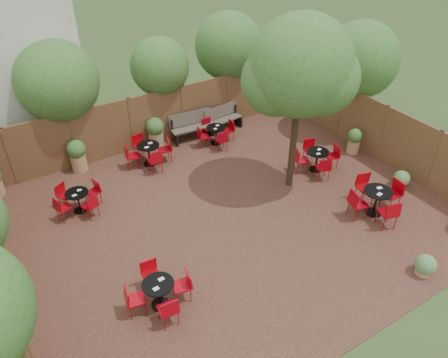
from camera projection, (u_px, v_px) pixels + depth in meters
ground at (233, 215)px, 12.68m from camera, size 80.00×80.00×0.00m
courtyard_paving at (233, 215)px, 12.67m from camera, size 12.00×10.00×0.02m
fence_back at (158, 118)px, 15.59m from camera, size 12.00×0.08×2.00m
fence_left at (3, 273)px, 9.52m from camera, size 0.08×10.00×2.00m
fence_right at (382, 133)px, 14.69m from camera, size 0.08×10.00×2.00m
overhang_foliage at (146, 101)px, 12.65m from camera, size 15.90×10.83×2.73m
courtyard_tree at (301, 72)px, 11.77m from camera, size 2.94×2.87×5.35m
park_bench_left at (192, 125)px, 16.09m from camera, size 1.68×0.67×1.02m
park_bench_right at (222, 118)px, 16.68m from camera, size 1.55×0.65×0.93m
bistro_tables at (231, 184)px, 13.22m from camera, size 8.82×7.51×0.92m
planters at (143, 148)px, 14.66m from camera, size 11.68×4.58×1.17m
low_shrubs at (441, 221)px, 11.99m from camera, size 3.02×3.32×0.72m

